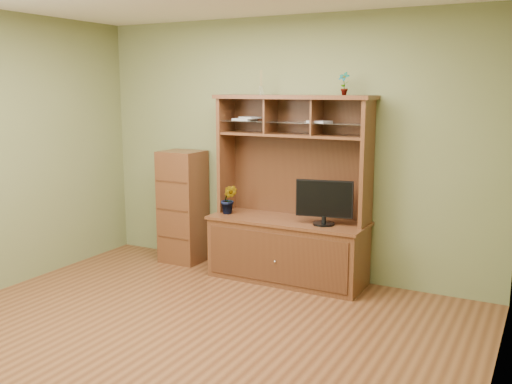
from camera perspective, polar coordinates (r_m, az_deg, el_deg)
The scene contains 8 objects.
room at distance 4.32m, azimuth -7.99°, elevation 2.04°, with size 4.54×4.04×2.74m.
media_hutch at distance 5.88m, azimuth 3.27°, elevation -3.89°, with size 1.66×0.61×1.90m.
monitor at distance 5.57m, azimuth 6.83°, elevation -0.95°, with size 0.55×0.21×0.44m.
orchid_plant at distance 6.04m, azimuth -2.73°, elevation -0.74°, with size 0.17×0.14×0.31m, color #24511B.
top_plant at distance 5.58m, azimuth 8.79°, elevation 10.68°, with size 0.12×0.08×0.22m, color #296122.
reed_diffuser at distance 5.93m, azimuth 0.51°, elevation 10.65°, with size 0.05×0.05×0.25m.
magazines at distance 5.89m, azimuth 1.37°, elevation 7.26°, with size 1.09×0.21×0.04m.
side_cabinet at distance 6.55m, azimuth -7.32°, elevation -1.45°, with size 0.45×0.42×1.27m.
Camera 1 is at (2.50, -3.46, 1.96)m, focal length 40.00 mm.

